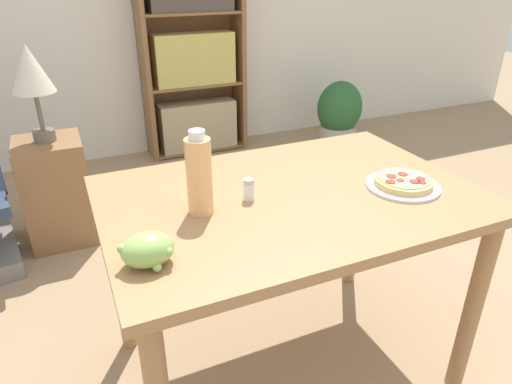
# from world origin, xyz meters

# --- Properties ---
(ground_plane) EXTENTS (14.00, 14.00, 0.00)m
(ground_plane) POSITION_xyz_m (0.00, 0.00, 0.00)
(ground_plane) COLOR #9E7F5B
(dining_table) EXTENTS (1.20, 0.82, 0.76)m
(dining_table) POSITION_xyz_m (-0.06, 0.07, 0.65)
(dining_table) COLOR #A37549
(dining_table) RESTS_ON ground_plane
(pizza_on_plate) EXTENTS (0.24, 0.24, 0.04)m
(pizza_on_plate) POSITION_xyz_m (0.30, -0.04, 0.77)
(pizza_on_plate) COLOR white
(pizza_on_plate) RESTS_ON dining_table
(grape_bunch) EXTENTS (0.14, 0.11, 0.09)m
(grape_bunch) POSITION_xyz_m (-0.57, -0.14, 0.80)
(grape_bunch) COLOR #93BC5B
(grape_bunch) RESTS_ON dining_table
(drink_bottle) EXTENTS (0.08, 0.08, 0.26)m
(drink_bottle) POSITION_xyz_m (-0.37, 0.07, 0.88)
(drink_bottle) COLOR #EFB270
(drink_bottle) RESTS_ON dining_table
(salt_shaker) EXTENTS (0.03, 0.03, 0.07)m
(salt_shaker) POSITION_xyz_m (-0.20, 0.08, 0.79)
(salt_shaker) COLOR white
(salt_shaker) RESTS_ON dining_table
(bookshelf) EXTENTS (0.81, 0.27, 1.66)m
(bookshelf) POSITION_xyz_m (0.33, 2.46, 0.79)
(bookshelf) COLOR brown
(bookshelf) RESTS_ON ground_plane
(side_table) EXTENTS (0.34, 0.34, 0.60)m
(side_table) POSITION_xyz_m (-0.80, 1.42, 0.30)
(side_table) COLOR brown
(side_table) RESTS_ON ground_plane
(table_lamp) EXTENTS (0.21, 0.21, 0.49)m
(table_lamp) POSITION_xyz_m (-0.80, 1.42, 0.95)
(table_lamp) COLOR #665B51
(table_lamp) RESTS_ON side_table
(potted_plant_floor) EXTENTS (0.40, 0.34, 0.55)m
(potted_plant_floor) POSITION_xyz_m (1.51, 2.11, 0.27)
(potted_plant_floor) COLOR #BCB2A3
(potted_plant_floor) RESTS_ON ground_plane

